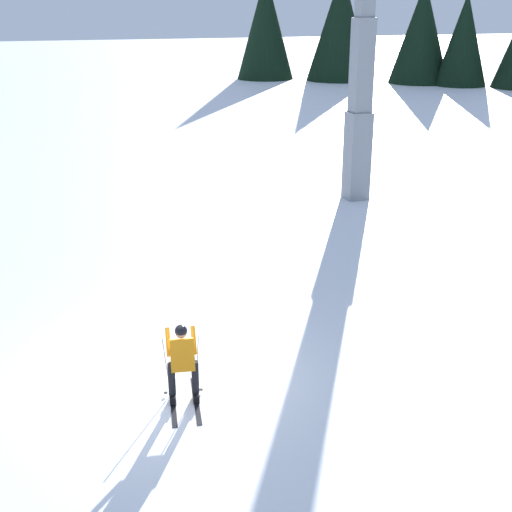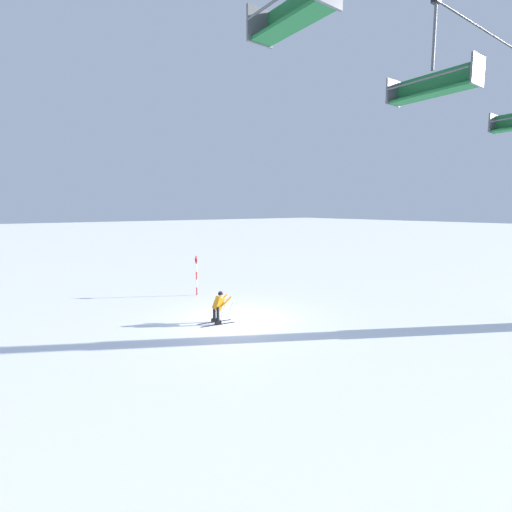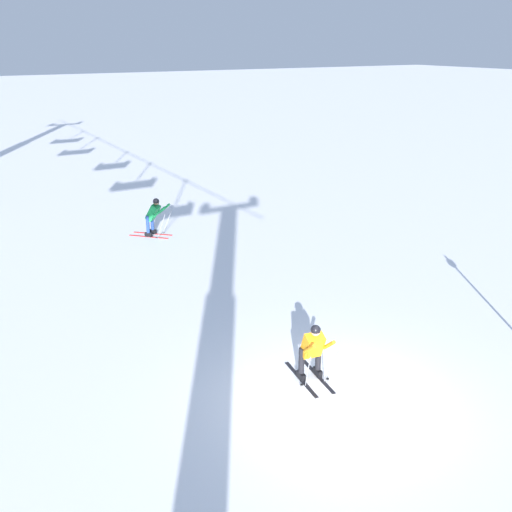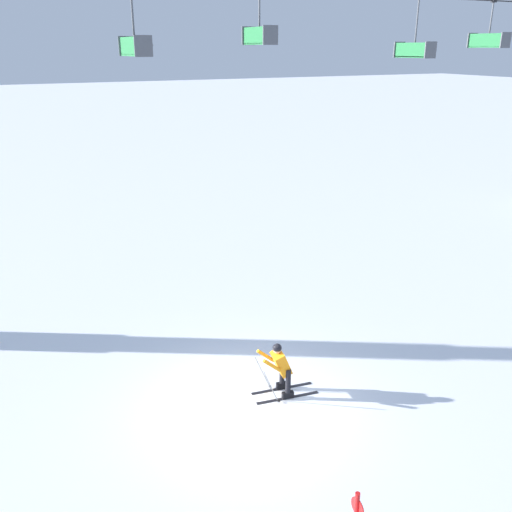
% 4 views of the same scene
% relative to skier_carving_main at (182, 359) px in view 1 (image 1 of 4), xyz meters
% --- Properties ---
extents(ground_plane, '(260.00, 260.00, 0.00)m').
position_rel_skier_carving_main_xyz_m(ground_plane, '(-0.94, -0.13, -0.79)').
color(ground_plane, white).
extents(skier_carving_main, '(1.63, 0.80, 1.52)m').
position_rel_skier_carving_main_xyz_m(skier_carving_main, '(0.00, 0.00, 0.00)').
color(skier_carving_main, black).
rests_on(skier_carving_main, ground_plane).
extents(lift_tower_near, '(0.78, 2.97, 9.94)m').
position_rel_skier_carving_main_xyz_m(lift_tower_near, '(-11.26, 8.80, 3.35)').
color(lift_tower_near, gray).
rests_on(lift_tower_near, ground_plane).
extents(tree_line_ridge, '(26.88, 35.22, 9.62)m').
position_rel_skier_carving_main_xyz_m(tree_line_ridge, '(-43.40, 31.48, 3.38)').
color(tree_line_ridge, black).
rests_on(tree_line_ridge, ground_plane).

